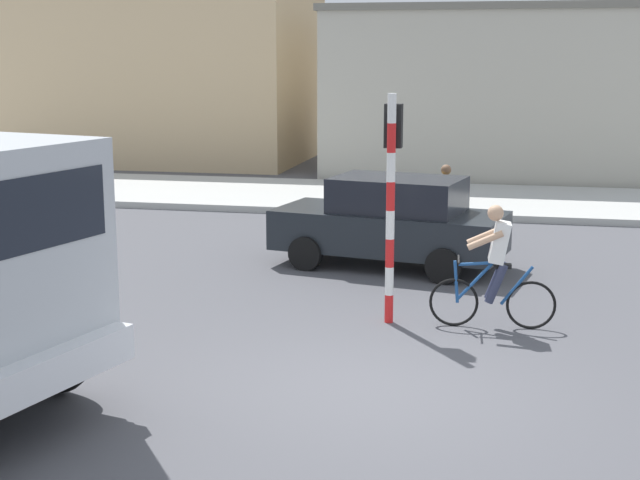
# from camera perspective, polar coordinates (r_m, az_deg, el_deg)

# --- Properties ---
(ground_plane) EXTENTS (120.00, 120.00, 0.00)m
(ground_plane) POSITION_cam_1_polar(r_m,az_deg,el_deg) (10.63, 2.79, -9.23)
(ground_plane) COLOR #4C4C51
(sidewalk_far) EXTENTS (80.00, 5.00, 0.16)m
(sidewalk_far) POSITION_cam_1_polar(r_m,az_deg,el_deg) (23.77, 8.23, 2.44)
(sidewalk_far) COLOR #ADADA8
(sidewalk_far) RESTS_ON ground
(cyclist) EXTENTS (1.73, 0.50, 1.72)m
(cyclist) POSITION_cam_1_polar(r_m,az_deg,el_deg) (12.97, 10.61, -1.62)
(cyclist) COLOR black
(cyclist) RESTS_ON ground
(traffic_light_pole) EXTENTS (0.24, 0.43, 3.20)m
(traffic_light_pole) POSITION_cam_1_polar(r_m,az_deg,el_deg) (12.90, 4.40, 3.91)
(traffic_light_pole) COLOR red
(traffic_light_pole) RESTS_ON ground
(car_red_near) EXTENTS (4.25, 2.43, 1.60)m
(car_red_near) POSITION_cam_1_polar(r_m,az_deg,el_deg) (16.47, 4.39, 1.14)
(car_red_near) COLOR #1E2328
(car_red_near) RESTS_ON ground
(pedestrian_near_kerb) EXTENTS (0.34, 0.22, 1.62)m
(pedestrian_near_kerb) POSITION_cam_1_polar(r_m,az_deg,el_deg) (18.24, 7.65, 2.17)
(pedestrian_near_kerb) COLOR #2D334C
(pedestrian_near_kerb) RESTS_ON ground
(building_corner_left) EXTENTS (10.01, 7.19, 5.85)m
(building_corner_left) POSITION_cam_1_polar(r_m,az_deg,el_deg) (33.61, -9.32, 9.89)
(building_corner_left) COLOR #D1B284
(building_corner_left) RESTS_ON ground
(building_mid_block) EXTENTS (9.58, 8.07, 5.07)m
(building_mid_block) POSITION_cam_1_polar(r_m,az_deg,el_deg) (30.11, 10.37, 8.95)
(building_mid_block) COLOR #B2AD9E
(building_mid_block) RESTS_ON ground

